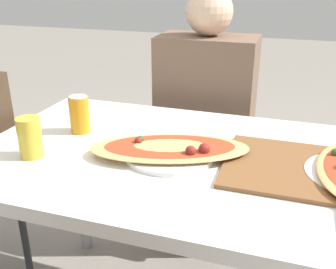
{
  "coord_description": "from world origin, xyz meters",
  "views": [
    {
      "loc": [
        0.34,
        -1.02,
        1.24
      ],
      "look_at": [
        0.01,
        -0.01,
        0.79
      ],
      "focal_mm": 42.0,
      "sensor_mm": 36.0,
      "label": 1
    }
  ],
  "objects_px": {
    "soda_can": "(79,114)",
    "drink_glass": "(30,137)",
    "person_seated": "(205,104)",
    "chair_far_seated": "(209,134)",
    "pizza_main": "(170,149)",
    "dining_table": "(166,175)"
  },
  "relations": [
    {
      "from": "drink_glass",
      "to": "person_seated",
      "type": "bearing_deg",
      "value": 65.55
    },
    {
      "from": "chair_far_seated",
      "to": "drink_glass",
      "type": "height_order",
      "value": "chair_far_seated"
    },
    {
      "from": "dining_table",
      "to": "person_seated",
      "type": "xyz_separation_m",
      "value": [
        -0.02,
        0.61,
        0.04
      ]
    },
    {
      "from": "soda_can",
      "to": "drink_glass",
      "type": "xyz_separation_m",
      "value": [
        -0.04,
        -0.21,
        -0.0
      ]
    },
    {
      "from": "pizza_main",
      "to": "dining_table",
      "type": "bearing_deg",
      "value": 135.06
    },
    {
      "from": "person_seated",
      "to": "soda_can",
      "type": "xyz_separation_m",
      "value": [
        -0.31,
        -0.55,
        0.1
      ]
    },
    {
      "from": "chair_far_seated",
      "to": "person_seated",
      "type": "bearing_deg",
      "value": 90.0
    },
    {
      "from": "person_seated",
      "to": "soda_can",
      "type": "height_order",
      "value": "person_seated"
    },
    {
      "from": "soda_can",
      "to": "chair_far_seated",
      "type": "bearing_deg",
      "value": 65.25
    },
    {
      "from": "person_seated",
      "to": "soda_can",
      "type": "relative_size",
      "value": 9.44
    },
    {
      "from": "dining_table",
      "to": "chair_far_seated",
      "type": "height_order",
      "value": "chair_far_seated"
    },
    {
      "from": "dining_table",
      "to": "soda_can",
      "type": "bearing_deg",
      "value": 169.28
    },
    {
      "from": "chair_far_seated",
      "to": "pizza_main",
      "type": "distance_m",
      "value": 0.79
    },
    {
      "from": "chair_far_seated",
      "to": "drink_glass",
      "type": "relative_size",
      "value": 7.55
    },
    {
      "from": "chair_far_seated",
      "to": "soda_can",
      "type": "height_order",
      "value": "chair_far_seated"
    },
    {
      "from": "chair_far_seated",
      "to": "dining_table",
      "type": "bearing_deg",
      "value": 91.42
    },
    {
      "from": "person_seated",
      "to": "pizza_main",
      "type": "distance_m",
      "value": 0.63
    },
    {
      "from": "dining_table",
      "to": "chair_far_seated",
      "type": "relative_size",
      "value": 1.26
    },
    {
      "from": "chair_far_seated",
      "to": "person_seated",
      "type": "height_order",
      "value": "person_seated"
    },
    {
      "from": "chair_far_seated",
      "to": "pizza_main",
      "type": "height_order",
      "value": "chair_far_seated"
    },
    {
      "from": "chair_far_seated",
      "to": "person_seated",
      "type": "distance_m",
      "value": 0.23
    },
    {
      "from": "person_seated",
      "to": "drink_glass",
      "type": "height_order",
      "value": "person_seated"
    }
  ]
}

